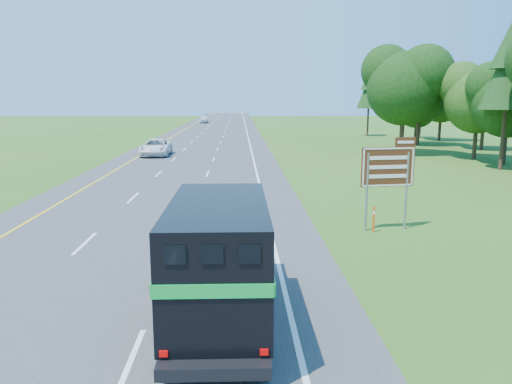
{
  "coord_description": "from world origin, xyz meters",
  "views": [
    {
      "loc": [
        4.19,
        -7.88,
        5.6
      ],
      "look_at": [
        4.94,
        14.05,
        1.45
      ],
      "focal_mm": 35.0,
      "sensor_mm": 36.0,
      "label": 1
    }
  ],
  "objects_px": {
    "exit_sign": "(389,170)",
    "far_car": "(204,119)",
    "horse_truck": "(220,256)",
    "white_suv": "(156,147)"
  },
  "relations": [
    {
      "from": "far_car",
      "to": "exit_sign",
      "type": "relative_size",
      "value": 1.2
    },
    {
      "from": "horse_truck",
      "to": "white_suv",
      "type": "relative_size",
      "value": 1.25
    },
    {
      "from": "horse_truck",
      "to": "exit_sign",
      "type": "relative_size",
      "value": 1.81
    },
    {
      "from": "far_car",
      "to": "exit_sign",
      "type": "height_order",
      "value": "exit_sign"
    },
    {
      "from": "exit_sign",
      "to": "far_car",
      "type": "bearing_deg",
      "value": 91.21
    },
    {
      "from": "horse_truck",
      "to": "far_car",
      "type": "bearing_deg",
      "value": 94.19
    },
    {
      "from": "white_suv",
      "to": "horse_truck",
      "type": "bearing_deg",
      "value": -79.51
    },
    {
      "from": "far_car",
      "to": "exit_sign",
      "type": "bearing_deg",
      "value": -84.67
    },
    {
      "from": "exit_sign",
      "to": "white_suv",
      "type": "bearing_deg",
      "value": 109.55
    },
    {
      "from": "horse_truck",
      "to": "white_suv",
      "type": "xyz_separation_m",
      "value": [
        -7.64,
        37.14,
        -0.9
      ]
    }
  ]
}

